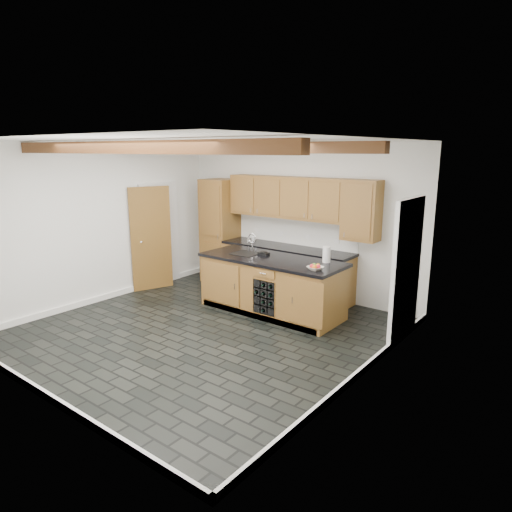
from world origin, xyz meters
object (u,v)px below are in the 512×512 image
at_px(island, 271,285).
at_px(fruit_bowl, 315,268).
at_px(paper_towel, 327,254).
at_px(kitchen_scale, 264,253).

height_order(island, fruit_bowl, fruit_bowl).
bearing_deg(island, paper_towel, 20.60).
relative_size(island, paper_towel, 9.76).
distance_m(island, fruit_bowl, 1.10).
height_order(fruit_bowl, paper_towel, paper_towel).
distance_m(fruit_bowl, paper_towel, 0.55).
distance_m(island, paper_towel, 1.08).
bearing_deg(kitchen_scale, island, -25.15).
xyz_separation_m(fruit_bowl, paper_towel, (-0.11, 0.53, 0.10)).
bearing_deg(fruit_bowl, kitchen_scale, 164.29).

